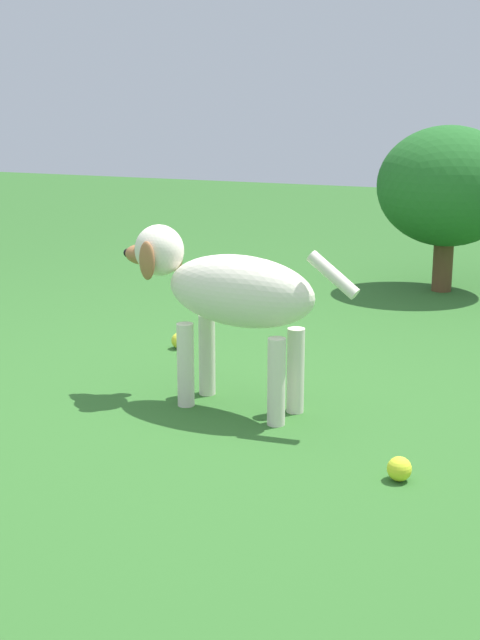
# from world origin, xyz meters

# --- Properties ---
(ground) EXTENTS (14.00, 14.00, 0.00)m
(ground) POSITION_xyz_m (0.00, 0.00, 0.00)
(ground) COLOR #2D6026
(dog) EXTENTS (0.85, 0.28, 0.58)m
(dog) POSITION_xyz_m (-0.03, -0.13, 0.38)
(dog) COLOR silver
(dog) RESTS_ON ground
(tennis_ball_0) EXTENTS (0.07, 0.07, 0.07)m
(tennis_ball_0) POSITION_xyz_m (0.41, -0.66, 0.03)
(tennis_ball_0) COLOR yellow
(tennis_ball_0) RESTS_ON ground
(tennis_ball_1) EXTENTS (0.07, 0.07, 0.07)m
(tennis_ball_1) POSITION_xyz_m (-0.67, 0.22, 0.03)
(tennis_ball_1) COLOR yellow
(tennis_ball_1) RESTS_ON ground
(shrub_near) EXTENTS (0.71, 0.64, 0.84)m
(shrub_near) POSITION_xyz_m (-0.38, -2.12, 0.54)
(shrub_near) COLOR brown
(shrub_near) RESTS_ON ground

